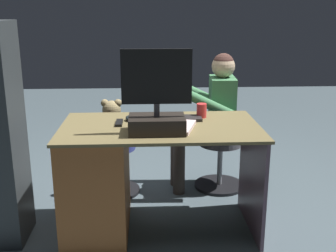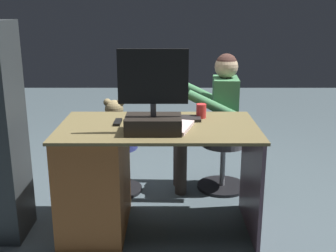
% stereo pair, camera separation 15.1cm
% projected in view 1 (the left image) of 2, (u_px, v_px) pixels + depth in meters
% --- Properties ---
extents(ground_plane, '(10.00, 10.00, 0.00)m').
position_uv_depth(ground_plane, '(159.00, 206.00, 3.32)').
color(ground_plane, '#46555B').
extents(desk, '(1.32, 0.76, 0.76)m').
position_uv_depth(desk, '(109.00, 177.00, 2.86)').
color(desk, brown).
rests_on(desk, ground_plane).
extents(monitor, '(0.43, 0.24, 0.52)m').
position_uv_depth(monitor, '(157.00, 110.00, 2.60)').
color(monitor, black).
rests_on(monitor, desk).
extents(keyboard, '(0.42, 0.14, 0.02)m').
position_uv_depth(keyboard, '(171.00, 118.00, 2.92)').
color(keyboard, black).
rests_on(keyboard, desk).
extents(computer_mouse, '(0.06, 0.10, 0.04)m').
position_uv_depth(computer_mouse, '(130.00, 118.00, 2.90)').
color(computer_mouse, black).
rests_on(computer_mouse, desk).
extents(cup, '(0.07, 0.07, 0.10)m').
position_uv_depth(cup, '(202.00, 111.00, 2.97)').
color(cup, red).
rests_on(cup, desk).
extents(tv_remote, '(0.04, 0.15, 0.02)m').
position_uv_depth(tv_remote, '(119.00, 123.00, 2.81)').
color(tv_remote, black).
rests_on(tv_remote, desk).
extents(notebook_binder, '(0.29, 0.35, 0.02)m').
position_uv_depth(notebook_binder, '(175.00, 127.00, 2.71)').
color(notebook_binder, beige).
rests_on(notebook_binder, desk).
extents(office_chair_teddy, '(0.43, 0.43, 0.45)m').
position_uv_depth(office_chair_teddy, '(114.00, 162.00, 3.50)').
color(office_chair_teddy, black).
rests_on(office_chair_teddy, ground_plane).
extents(teddy_bear, '(0.26, 0.26, 0.36)m').
position_uv_depth(teddy_bear, '(112.00, 123.00, 3.42)').
color(teddy_bear, '#8E7C53').
rests_on(teddy_bear, office_chair_teddy).
extents(visitor_chair, '(0.43, 0.43, 0.45)m').
position_uv_depth(visitor_chair, '(220.00, 157.00, 3.60)').
color(visitor_chair, black).
rests_on(visitor_chair, ground_plane).
extents(person, '(0.53, 0.50, 1.16)m').
position_uv_depth(person, '(212.00, 111.00, 3.48)').
color(person, '#427E50').
rests_on(person, ground_plane).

